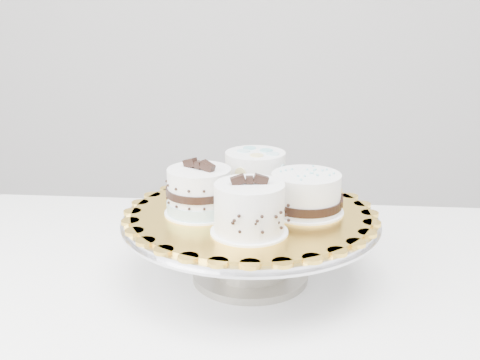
{
  "coord_description": "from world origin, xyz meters",
  "views": [
    {
      "loc": [
        -0.01,
        -0.64,
        1.2
      ],
      "look_at": [
        -0.03,
        0.28,
        0.91
      ],
      "focal_mm": 45.0,
      "sensor_mm": 36.0,
      "label": 1
    }
  ],
  "objects_px": {
    "table": "(253,328)",
    "cake_board": "(251,213)",
    "cake_banded": "(199,193)",
    "cake_dots": "(255,173)",
    "cake_swirl": "(249,210)",
    "cake_stand": "(251,235)",
    "cake_ribbon": "(306,194)"
  },
  "relations": [
    {
      "from": "cake_stand",
      "to": "cake_banded",
      "type": "height_order",
      "value": "cake_banded"
    },
    {
      "from": "cake_board",
      "to": "cake_banded",
      "type": "bearing_deg",
      "value": -173.55
    },
    {
      "from": "table",
      "to": "cake_board",
      "type": "distance_m",
      "value": 0.19
    },
    {
      "from": "cake_board",
      "to": "cake_stand",
      "type": "bearing_deg",
      "value": 95.36
    },
    {
      "from": "table",
      "to": "cake_stand",
      "type": "bearing_deg",
      "value": 102.27
    },
    {
      "from": "cake_stand",
      "to": "cake_board",
      "type": "distance_m",
      "value": 0.04
    },
    {
      "from": "table",
      "to": "cake_dots",
      "type": "height_order",
      "value": "cake_dots"
    },
    {
      "from": "cake_stand",
      "to": "cake_dots",
      "type": "height_order",
      "value": "cake_dots"
    },
    {
      "from": "cake_banded",
      "to": "cake_stand",
      "type": "bearing_deg",
      "value": 42.87
    },
    {
      "from": "cake_swirl",
      "to": "cake_ribbon",
      "type": "bearing_deg",
      "value": 38.82
    },
    {
      "from": "table",
      "to": "cake_ribbon",
      "type": "xyz_separation_m",
      "value": [
        0.08,
        0.03,
        0.22
      ]
    },
    {
      "from": "cake_banded",
      "to": "cake_dots",
      "type": "height_order",
      "value": "cake_banded"
    },
    {
      "from": "cake_stand",
      "to": "cake_swirl",
      "type": "height_order",
      "value": "cake_swirl"
    },
    {
      "from": "cake_board",
      "to": "cake_banded",
      "type": "relative_size",
      "value": 2.72
    },
    {
      "from": "cake_board",
      "to": "cake_ribbon",
      "type": "relative_size",
      "value": 2.95
    },
    {
      "from": "cake_swirl",
      "to": "cake_dots",
      "type": "relative_size",
      "value": 0.91
    },
    {
      "from": "cake_swirl",
      "to": "cake_dots",
      "type": "xyz_separation_m",
      "value": [
        0.01,
        0.17,
        0.0
      ]
    },
    {
      "from": "table",
      "to": "cake_ribbon",
      "type": "bearing_deg",
      "value": 26.2
    },
    {
      "from": "cake_dots",
      "to": "cake_stand",
      "type": "bearing_deg",
      "value": -95.19
    },
    {
      "from": "cake_stand",
      "to": "cake_ribbon",
      "type": "distance_m",
      "value": 0.11
    },
    {
      "from": "cake_swirl",
      "to": "cake_ribbon",
      "type": "height_order",
      "value": "cake_swirl"
    },
    {
      "from": "cake_swirl",
      "to": "cake_banded",
      "type": "height_order",
      "value": "same"
    },
    {
      "from": "table",
      "to": "cake_dots",
      "type": "xyz_separation_m",
      "value": [
        0.0,
        0.12,
        0.23
      ]
    },
    {
      "from": "cake_dots",
      "to": "cake_ribbon",
      "type": "distance_m",
      "value": 0.12
    },
    {
      "from": "cake_banded",
      "to": "cake_dots",
      "type": "bearing_deg",
      "value": 83.79
    },
    {
      "from": "cake_board",
      "to": "cake_dots",
      "type": "distance_m",
      "value": 0.1
    },
    {
      "from": "cake_swirl",
      "to": "cake_ribbon",
      "type": "xyz_separation_m",
      "value": [
        0.09,
        0.09,
        -0.01
      ]
    },
    {
      "from": "cake_swirl",
      "to": "cake_ribbon",
      "type": "distance_m",
      "value": 0.13
    },
    {
      "from": "table",
      "to": "cake_stand",
      "type": "relative_size",
      "value": 3.13
    },
    {
      "from": "cake_swirl",
      "to": "cake_board",
      "type": "bearing_deg",
      "value": 83.39
    },
    {
      "from": "table",
      "to": "cake_board",
      "type": "relative_size",
      "value": 3.4
    },
    {
      "from": "table",
      "to": "cake_stand",
      "type": "xyz_separation_m",
      "value": [
        -0.01,
        0.03,
        0.15
      ]
    }
  ]
}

